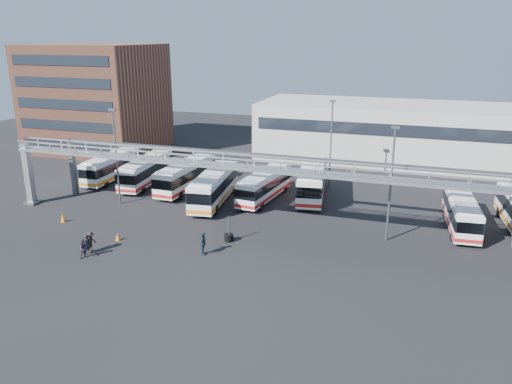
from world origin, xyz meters
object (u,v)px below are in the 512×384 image
(cone_left, at_px, (63,218))
(cone_right, at_px, (118,237))
(light_pole_back, at_px, (331,139))
(bus_1, at_px, (146,170))
(bus_2, at_px, (186,175))
(pedestrian_b, at_px, (84,249))
(bus_4, at_px, (265,185))
(tire_stack, at_px, (229,237))
(bus_5, at_px, (312,180))
(pedestrian_c, at_px, (91,242))
(bus_3, at_px, (214,186))
(light_pole_mid, at_px, (391,178))
(light_pole_left, at_px, (116,152))
(bus_0, at_px, (112,166))
(pedestrian_a, at_px, (87,244))
(bus_8, at_px, (461,212))
(pedestrian_d, at_px, (203,244))

(cone_left, xyz_separation_m, cone_right, (7.68, -2.24, -0.05))
(light_pole_back, height_order, cone_right, light_pole_back)
(bus_1, bearing_deg, bus_2, -9.88)
(bus_2, height_order, pedestrian_b, bus_2)
(bus_4, xyz_separation_m, tire_stack, (0.56, -12.02, -1.32))
(tire_stack, bearing_deg, bus_5, 74.20)
(light_pole_back, bearing_deg, bus_4, -126.55)
(pedestrian_c, bearing_deg, bus_2, 5.48)
(light_pole_back, relative_size, bus_5, 0.86)
(bus_3, height_order, pedestrian_b, bus_3)
(bus_4, height_order, tire_stack, bus_4)
(light_pole_mid, distance_m, bus_1, 30.38)
(light_pole_back, height_order, bus_1, light_pole_back)
(light_pole_left, height_order, pedestrian_c, light_pole_left)
(bus_3, xyz_separation_m, tire_stack, (5.40, -9.29, -1.50))
(bus_3, bearing_deg, cone_left, -146.68)
(light_pole_left, height_order, bus_1, light_pole_left)
(cone_right, bearing_deg, light_pole_back, 57.45)
(bus_1, height_order, cone_right, bus_1)
(light_pole_mid, xyz_separation_m, bus_1, (-29.00, 8.18, -3.94))
(light_pole_mid, relative_size, bus_1, 0.95)
(bus_2, bearing_deg, pedestrian_b, -86.39)
(light_pole_back, xyz_separation_m, tire_stack, (-5.12, -19.68, -5.33))
(bus_5, xyz_separation_m, tire_stack, (-4.15, -14.66, -1.55))
(bus_0, bearing_deg, light_pole_back, 11.09)
(bus_3, distance_m, pedestrian_c, 15.85)
(bus_0, height_order, pedestrian_a, bus_0)
(bus_2, distance_m, bus_8, 29.87)
(cone_right, bearing_deg, bus_0, 125.26)
(bus_1, relative_size, bus_8, 1.07)
(bus_3, bearing_deg, light_pole_mid, -21.51)
(bus_2, bearing_deg, pedestrian_d, -56.97)
(pedestrian_d, bearing_deg, bus_8, -71.93)
(bus_8, bearing_deg, tire_stack, -158.14)
(tire_stack, bearing_deg, bus_1, 140.98)
(pedestrian_d, distance_m, cone_left, 16.30)
(bus_4, bearing_deg, bus_2, -176.17)
(pedestrian_c, height_order, cone_right, pedestrian_c)
(light_pole_left, distance_m, light_pole_mid, 28.02)
(light_pole_left, bearing_deg, pedestrian_b, -68.45)
(cone_left, bearing_deg, bus_2, 63.10)
(light_pole_left, bearing_deg, bus_4, 23.87)
(bus_1, height_order, pedestrian_a, bus_1)
(bus_5, distance_m, pedestrian_b, 25.83)
(bus_3, xyz_separation_m, pedestrian_b, (-4.46, -16.30, -1.08))
(light_pole_back, height_order, bus_3, light_pole_back)
(bus_3, height_order, cone_right, bus_3)
(bus_0, relative_size, bus_1, 0.98)
(bus_2, bearing_deg, light_pole_left, -121.71)
(light_pole_mid, height_order, bus_5, light_pole_mid)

